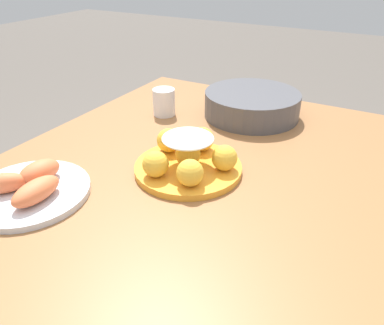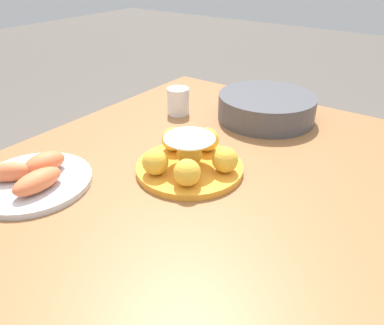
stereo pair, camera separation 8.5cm
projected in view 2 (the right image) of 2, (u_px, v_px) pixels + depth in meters
dining_table at (194, 214)px, 0.89m from camera, size 1.30×1.03×0.71m
cake_plate at (190, 158)px, 0.88m from camera, size 0.26×0.26×0.10m
serving_bowl at (266, 106)px, 1.15m from camera, size 0.30×0.30×0.08m
seafood_platter at (33, 178)px, 0.84m from camera, size 0.26×0.26×0.06m
cup_far at (178, 101)px, 1.19m from camera, size 0.07×0.07×0.08m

